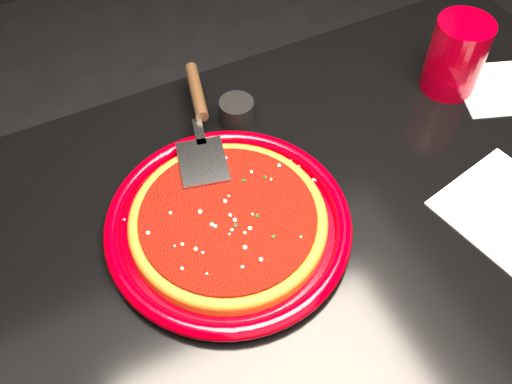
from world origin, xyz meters
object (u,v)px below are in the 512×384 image
Objects in this scene: table at (309,330)px; cup at (456,56)px; plate at (228,224)px; ramekin at (237,112)px; pizza_server at (200,122)px.

table is 0.59m from cup.
ramekin reaches higher than plate.
cup is 2.31× the size of ramekin.
pizza_server is 2.28× the size of cup.
table is at bearing -24.97° from plate.
plate is 6.21× the size of ramekin.
plate is at bearing -118.42° from ramekin.
table is at bearing -153.88° from cup.
plate is at bearing -86.99° from pizza_server.
table is 0.47m from ramekin.
ramekin is (-0.38, 0.09, -0.04)m from cup.
pizza_server is at bearing -167.66° from ramekin.
plate is 2.69× the size of cup.
ramekin is at bearing 61.58° from plate.
ramekin is (0.07, 0.02, -0.02)m from pizza_server.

